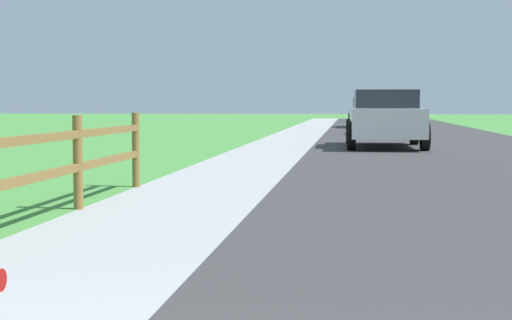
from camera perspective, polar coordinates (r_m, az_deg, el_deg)
name	(u,v)px	position (r m, az deg, el deg)	size (l,w,h in m)	color
ground_plane	(319,139)	(26.66, 4.71, 1.57)	(120.00, 120.00, 0.00)	#468B3C
road_asphalt	(418,137)	(28.73, 11.87, 1.69)	(7.00, 66.00, 0.01)	#373737
curb_concrete	(242,136)	(28.93, -1.07, 1.80)	(6.00, 66.00, 0.01)	#A0A1A1
grass_verge	(202,136)	(29.18, -3.99, 1.81)	(5.00, 66.00, 0.00)	#468B3C
parked_suv_silver	(385,118)	(21.78, 9.49, 3.08)	(2.18, 4.72, 1.59)	#B7BABF
parked_car_red	(392,115)	(31.02, 10.04, 3.31)	(2.21, 4.86, 1.52)	maroon
parked_car_beige	(369,112)	(39.58, 8.33, 3.54)	(2.10, 4.38, 1.53)	#C6B793
parked_car_blue	(375,111)	(49.51, 8.77, 3.59)	(2.16, 4.55, 1.44)	navy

